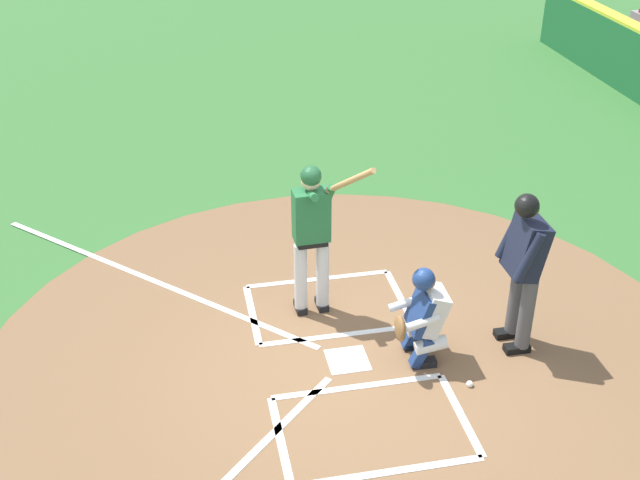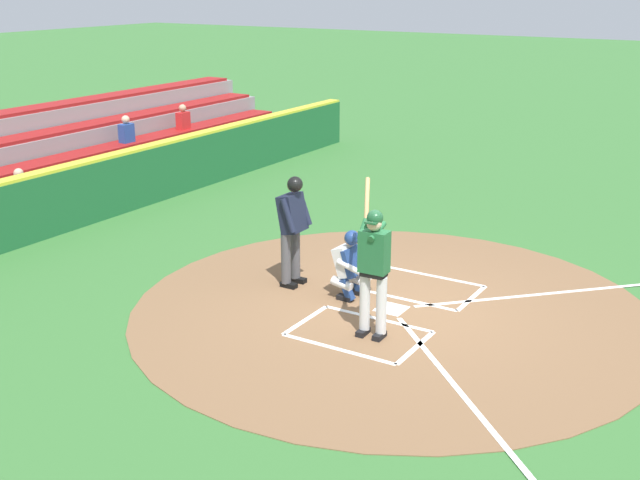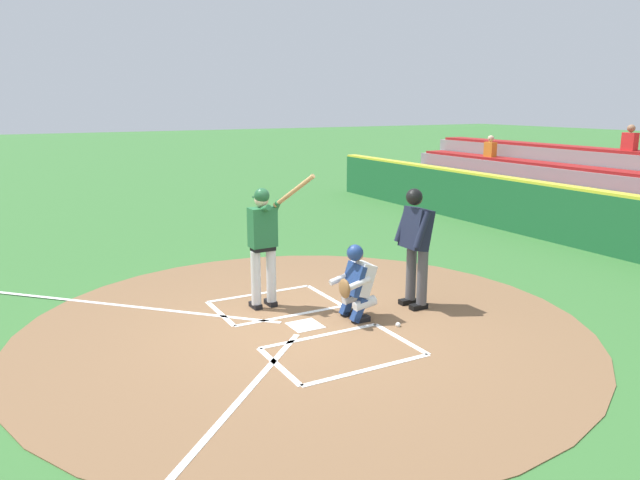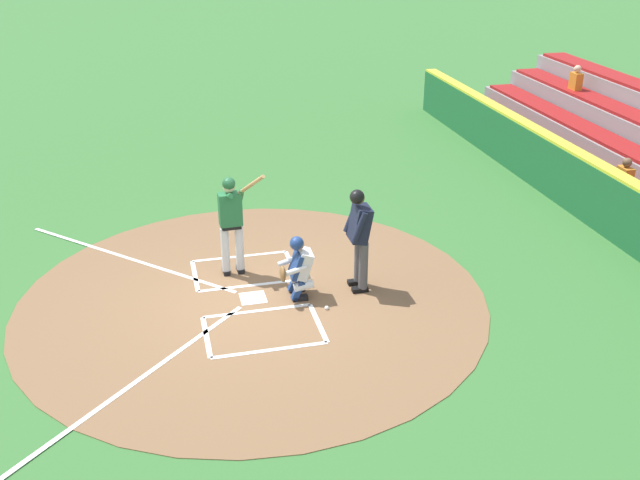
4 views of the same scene
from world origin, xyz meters
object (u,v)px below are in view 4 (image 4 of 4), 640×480
Objects in this scene: batter at (231,219)px; catcher at (298,266)px; plate_umpire at (359,233)px; baseball at (327,308)px.

catcher is (-1.10, -0.97, -0.51)m from batter.
plate_umpire is at bearing -117.48° from batter.
catcher is 0.61× the size of plate_umpire.
batter reaches higher than catcher.
catcher is at bearing -138.66° from batter.
batter is 1.14× the size of plate_umpire.
baseball is at bearing -141.34° from batter.
plate_umpire is 25.20× the size of baseball.
baseball is at bearing -147.23° from catcher.
catcher is 1.19m from plate_umpire.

